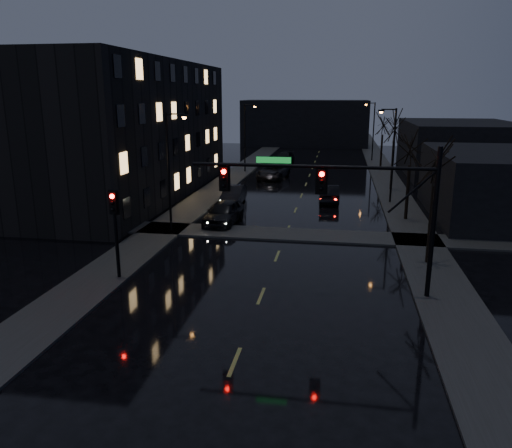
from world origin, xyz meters
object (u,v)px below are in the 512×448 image
at_px(oncoming_car_c, 273,171).
at_px(lead_car, 329,193).
at_px(oncoming_car_d, 285,158).
at_px(oncoming_car_b, 233,195).
at_px(oncoming_car_a, 224,213).

distance_m(oncoming_car_c, lead_car, 13.20).
height_order(oncoming_car_d, lead_car, lead_car).
relative_size(oncoming_car_b, lead_car, 0.99).
distance_m(oncoming_car_a, lead_car, 11.47).
bearing_deg(oncoming_car_b, oncoming_car_a, -85.79).
relative_size(oncoming_car_d, lead_car, 1.07).
xyz_separation_m(oncoming_car_c, oncoming_car_d, (-0.14, 12.76, -0.10)).
bearing_deg(oncoming_car_c, oncoming_car_d, 97.90).
distance_m(oncoming_car_b, oncoming_car_c, 13.62).
height_order(oncoming_car_b, oncoming_car_d, oncoming_car_b).
distance_m(oncoming_car_a, oncoming_car_c, 20.41).
bearing_deg(oncoming_car_a, oncoming_car_b, 100.87).
relative_size(oncoming_car_b, oncoming_car_d, 0.93).
xyz_separation_m(oncoming_car_b, oncoming_car_c, (1.61, 13.52, 0.06)).
bearing_deg(oncoming_car_a, lead_car, 55.20).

